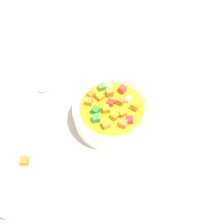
# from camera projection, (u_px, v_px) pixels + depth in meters

# --- Properties ---
(ground_plane) EXTENTS (1.40, 1.40, 0.02)m
(ground_plane) POSITION_uv_depth(u_px,v_px,m) (112.00, 121.00, 0.59)
(ground_plane) COLOR #BAB2A0
(soup_bowl_main) EXTENTS (0.18, 0.18, 0.07)m
(soup_bowl_main) POSITION_uv_depth(u_px,v_px,m) (112.00, 111.00, 0.55)
(soup_bowl_main) COLOR white
(soup_bowl_main) RESTS_ON ground_plane
(spoon) EXTENTS (0.03, 0.24, 0.01)m
(spoon) POSITION_uv_depth(u_px,v_px,m) (65.00, 82.00, 0.64)
(spoon) COLOR silver
(spoon) RESTS_ON ground_plane
(side_bowl_small) EXTENTS (0.13, 0.13, 0.05)m
(side_bowl_small) POSITION_uv_depth(u_px,v_px,m) (21.00, 184.00, 0.47)
(side_bowl_small) COLOR white
(side_bowl_small) RESTS_ON ground_plane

